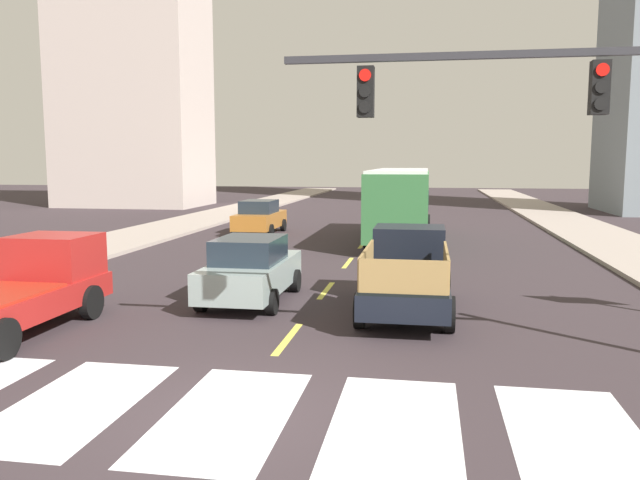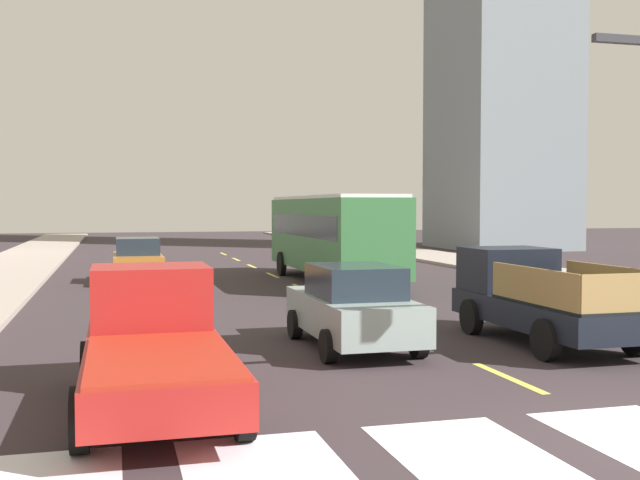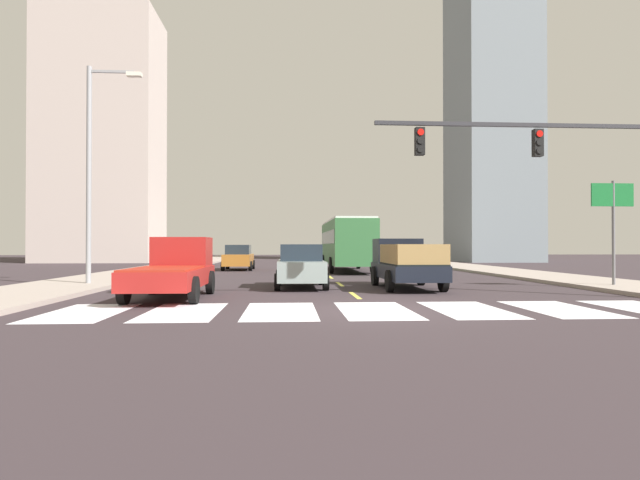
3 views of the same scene
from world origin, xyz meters
name	(u,v)px [view 1 (image 1 of 3)]	position (x,y,z in m)	size (l,w,h in m)	color
ground_plane	(228,414)	(0.00, 0.00, 0.00)	(160.00, 160.00, 0.00)	#342A2E
sidewalk_right	(636,253)	(11.04, 18.00, 0.07)	(4.00, 110.00, 0.15)	#A09188
sidewalk_left	(120,241)	(-11.04, 18.00, 0.07)	(4.00, 110.00, 0.15)	#A09188
crosswalk_stripe_2	(76,403)	(-2.44, 0.00, 0.00)	(1.82, 3.73, 0.01)	silver
crosswalk_stripe_3	(228,414)	(0.00, 0.00, 0.00)	(1.82, 3.73, 0.01)	silver
crosswalk_stripe_4	(395,426)	(2.44, 0.00, 0.00)	(1.82, 3.73, 0.01)	silver
crosswalk_stripe_5	(578,438)	(4.88, 0.00, 0.00)	(1.82, 3.73, 0.01)	silver
lane_dash_0	(288,339)	(0.00, 4.00, 0.00)	(0.16, 2.40, 0.01)	#D6CC49
lane_dash_1	(326,290)	(0.00, 9.00, 0.00)	(0.16, 2.40, 0.01)	#D6CC49
lane_dash_2	(348,263)	(0.00, 14.00, 0.00)	(0.16, 2.40, 0.01)	#D6CC49
lane_dash_3	(362,245)	(0.00, 19.00, 0.00)	(0.16, 2.40, 0.01)	#D6CC49
lane_dash_4	(372,232)	(0.00, 24.00, 0.00)	(0.16, 2.40, 0.01)	#D6CC49
lane_dash_5	(379,223)	(0.00, 29.00, 0.00)	(0.16, 2.40, 0.01)	#D6CC49
lane_dash_6	(385,216)	(0.00, 34.00, 0.00)	(0.16, 2.40, 0.01)	#D6CC49
lane_dash_7	(390,210)	(0.00, 39.00, 0.00)	(0.16, 2.40, 0.01)	#D6CC49
pickup_stakebed	(408,272)	(2.37, 7.09, 0.94)	(2.18, 5.20, 1.96)	black
pickup_dark	(24,288)	(-5.91, 3.79, 0.92)	(2.18, 5.20, 1.96)	maroon
city_bus	(401,199)	(1.60, 20.49, 1.95)	(2.72, 10.80, 3.32)	#336D3B
sedan_near_left	(251,269)	(-1.74, 7.28, 0.86)	(2.02, 4.40, 1.72)	gray
sedan_mid	(260,217)	(-5.60, 22.39, 0.86)	(2.02, 4.40, 1.72)	#AC6625
block_mid_left	(131,50)	(-21.09, 40.41, 12.58)	(11.23, 7.59, 25.16)	#B6A69F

